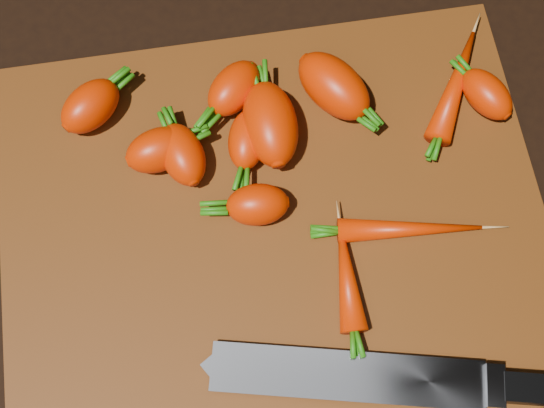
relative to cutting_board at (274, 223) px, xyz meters
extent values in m
cube|color=black|center=(0.00, 0.00, -0.01)|extent=(2.00, 2.00, 0.01)
cube|color=#51290C|center=(0.00, 0.00, 0.00)|extent=(0.50, 0.40, 0.01)
ellipsoid|color=red|center=(-0.15, 0.13, 0.03)|extent=(0.08, 0.07, 0.04)
ellipsoid|color=red|center=(-0.01, 0.01, 0.03)|extent=(0.06, 0.04, 0.04)
ellipsoid|color=red|center=(0.08, 0.12, 0.03)|extent=(0.09, 0.10, 0.05)
ellipsoid|color=red|center=(0.01, 0.09, 0.03)|extent=(0.05, 0.09, 0.05)
ellipsoid|color=red|center=(-0.02, 0.13, 0.03)|extent=(0.07, 0.07, 0.04)
ellipsoid|color=red|center=(-0.10, 0.08, 0.03)|extent=(0.07, 0.05, 0.04)
ellipsoid|color=red|center=(0.22, 0.09, 0.02)|extent=(0.06, 0.07, 0.04)
ellipsoid|color=red|center=(0.19, 0.11, 0.02)|extent=(0.09, 0.12, 0.03)
ellipsoid|color=red|center=(0.12, -0.03, 0.02)|extent=(0.13, 0.04, 0.02)
ellipsoid|color=red|center=(0.05, -0.07, 0.02)|extent=(0.03, 0.10, 0.02)
ellipsoid|color=red|center=(-0.07, 0.07, 0.03)|extent=(0.05, 0.07, 0.04)
ellipsoid|color=red|center=(-0.01, 0.08, 0.02)|extent=(0.05, 0.07, 0.04)
cube|color=gray|center=(-0.07, -0.12, 0.02)|extent=(0.24, 0.09, 0.00)
cube|color=gray|center=(0.05, -0.15, 0.02)|extent=(0.02, 0.04, 0.02)
cube|color=black|center=(0.12, -0.17, 0.02)|extent=(0.13, 0.05, 0.02)
cylinder|color=#B2B2B7|center=(0.10, -0.16, 0.02)|extent=(0.01, 0.01, 0.00)
camera|label=1|loc=(-0.04, -0.22, 0.66)|focal=50.00mm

